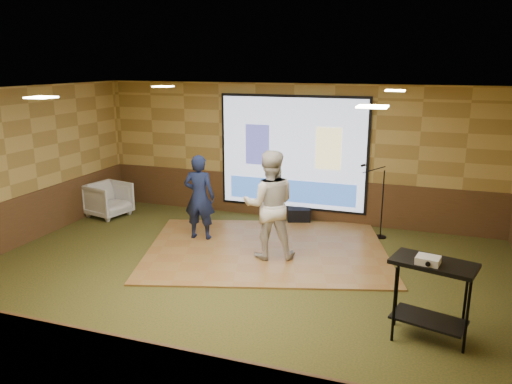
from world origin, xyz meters
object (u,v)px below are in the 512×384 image
(player_left, at_px, (199,197))
(duffel_bag, at_px, (299,215))
(dance_floor, at_px, (267,249))
(av_table, at_px, (432,284))
(projector, at_px, (428,260))
(projector_screen, at_px, (292,154))
(banquet_chair, at_px, (108,200))
(mic_stand, at_px, (379,214))
(player_right, at_px, (269,205))

(player_left, distance_m, duffel_bag, 2.45)
(dance_floor, height_order, duffel_bag, duffel_bag)
(av_table, relative_size, projector, 3.83)
(projector_screen, bearing_deg, player_left, -125.16)
(player_left, bearing_deg, banquet_chair, -22.72)
(projector_screen, height_order, mic_stand, projector_screen)
(av_table, xyz_separation_m, duffel_bag, (-2.76, 4.13, -0.60))
(player_left, height_order, player_right, player_right)
(av_table, xyz_separation_m, banquet_chair, (-6.99, 3.12, -0.37))
(banquet_chair, bearing_deg, projector_screen, -59.87)
(banquet_chair, bearing_deg, av_table, -100.56)
(duffel_bag, bearing_deg, mic_stand, -13.85)
(dance_floor, bearing_deg, projector, -39.92)
(projector, distance_m, duffel_bag, 5.10)
(av_table, height_order, duffel_bag, av_table)
(player_right, bearing_deg, projector_screen, -103.89)
(mic_stand, bearing_deg, duffel_bag, 179.21)
(player_right, bearing_deg, mic_stand, -153.71)
(dance_floor, distance_m, player_right, 1.07)
(av_table, bearing_deg, projector, -127.21)
(projector, xyz_separation_m, mic_stand, (-0.94, 3.79, -0.61))
(projector, bearing_deg, av_table, 63.15)
(dance_floor, height_order, player_right, player_right)
(projector_screen, xyz_separation_m, banquet_chair, (-4.00, -1.19, -1.09))
(projector, relative_size, banquet_chair, 0.32)
(banquet_chair, bearing_deg, mic_stand, -70.99)
(projector, relative_size, mic_stand, 0.18)
(mic_stand, bearing_deg, projector, -63.07)
(projector_screen, height_order, av_table, projector_screen)
(projector_screen, height_order, player_right, projector_screen)
(mic_stand, distance_m, duffel_bag, 1.84)
(player_left, bearing_deg, av_table, 143.61)
(player_left, distance_m, banquet_chair, 2.79)
(projector_screen, distance_m, duffel_bag, 1.35)
(player_left, height_order, av_table, player_left)
(dance_floor, height_order, banquet_chair, banquet_chair)
(player_right, distance_m, projector, 3.33)
(mic_stand, xyz_separation_m, duffel_bag, (-1.75, 0.43, -0.34))
(projector, height_order, duffel_bag, projector)
(player_left, xyz_separation_m, av_table, (4.34, -2.40, -0.12))
(dance_floor, bearing_deg, projector_screen, 92.22)
(projector_screen, xyz_separation_m, player_right, (0.25, -2.41, -0.47))
(player_left, distance_m, player_right, 1.68)
(player_right, height_order, projector, player_right)
(banquet_chair, distance_m, duffel_bag, 4.35)
(dance_floor, distance_m, av_table, 3.77)
(av_table, xyz_separation_m, projector, (-0.07, -0.10, 0.34))
(projector_screen, height_order, dance_floor, projector_screen)
(player_left, bearing_deg, dance_floor, 167.63)
(player_right, height_order, mic_stand, player_right)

